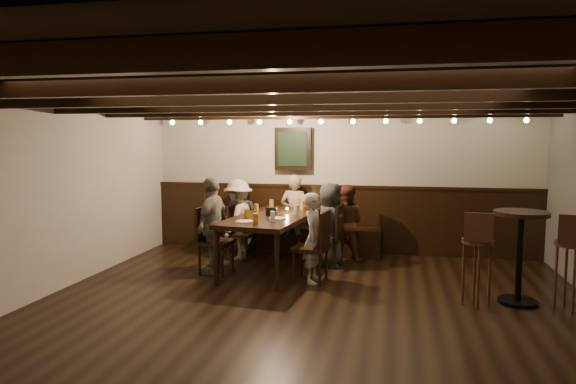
% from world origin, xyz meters
% --- Properties ---
extents(room, '(7.00, 7.00, 7.00)m').
position_xyz_m(room, '(-0.29, 2.21, 1.07)').
color(room, black).
rests_on(room, ground).
extents(dining_table, '(1.21, 2.26, 0.81)m').
position_xyz_m(dining_table, '(-0.83, 2.06, 0.74)').
color(dining_table, black).
rests_on(dining_table, floor).
extents(chair_left_near, '(0.43, 0.43, 0.86)m').
position_xyz_m(chair_left_near, '(-1.49, 2.58, 0.26)').
color(chair_left_near, black).
rests_on(chair_left_near, floor).
extents(chair_left_far, '(0.48, 0.48, 0.96)m').
position_xyz_m(chair_left_far, '(-1.60, 1.69, 0.29)').
color(chair_left_far, black).
rests_on(chair_left_far, floor).
extents(chair_right_near, '(0.47, 0.47, 0.94)m').
position_xyz_m(chair_right_near, '(-0.06, 2.42, 0.29)').
color(chair_right_near, black).
rests_on(chair_right_near, floor).
extents(chair_right_far, '(0.49, 0.49, 0.97)m').
position_xyz_m(chair_right_far, '(-0.16, 1.53, 0.30)').
color(chair_right_far, black).
rests_on(chair_right_far, floor).
extents(person_bench_left, '(0.64, 0.46, 1.23)m').
position_xyz_m(person_bench_left, '(-1.62, 3.05, 0.62)').
color(person_bench_left, black).
rests_on(person_bench_left, floor).
extents(person_bench_centre, '(0.52, 0.37, 1.34)m').
position_xyz_m(person_bench_centre, '(-0.71, 3.10, 0.67)').
color(person_bench_centre, gray).
rests_on(person_bench_centre, floor).
extents(person_bench_right, '(0.63, 0.52, 1.21)m').
position_xyz_m(person_bench_right, '(0.16, 2.85, 0.60)').
color(person_bench_right, '#542C1D').
rests_on(person_bench_right, floor).
extents(person_left_near, '(0.56, 0.88, 1.28)m').
position_xyz_m(person_left_near, '(-1.53, 2.59, 0.64)').
color(person_left_near, gray).
rests_on(person_left_near, floor).
extents(person_left_far, '(0.43, 0.85, 1.39)m').
position_xyz_m(person_left_far, '(-1.63, 1.69, 0.70)').
color(person_left_far, gray).
rests_on(person_left_far, floor).
extents(person_right_near, '(0.47, 0.66, 1.27)m').
position_xyz_m(person_right_near, '(-0.03, 2.42, 0.63)').
color(person_right_near, '#2B2B2E').
rests_on(person_right_near, floor).
extents(person_right_far, '(0.34, 0.47, 1.21)m').
position_xyz_m(person_right_far, '(-0.13, 1.53, 0.60)').
color(person_right_far, '#AEA693').
rests_on(person_right_far, floor).
extents(pint_a, '(0.07, 0.07, 0.14)m').
position_xyz_m(pint_a, '(-1.03, 2.78, 0.88)').
color(pint_a, '#BF7219').
rests_on(pint_a, dining_table).
extents(pint_b, '(0.07, 0.07, 0.14)m').
position_xyz_m(pint_b, '(-0.51, 2.67, 0.88)').
color(pint_b, '#BF7219').
rests_on(pint_b, dining_table).
extents(pint_c, '(0.07, 0.07, 0.14)m').
position_xyz_m(pint_c, '(-1.12, 2.19, 0.88)').
color(pint_c, '#BF7219').
rests_on(pint_c, dining_table).
extents(pint_d, '(0.07, 0.07, 0.14)m').
position_xyz_m(pint_d, '(-0.51, 2.22, 0.88)').
color(pint_d, silver).
rests_on(pint_d, dining_table).
extents(pint_e, '(0.07, 0.07, 0.14)m').
position_xyz_m(pint_e, '(-1.10, 1.63, 0.88)').
color(pint_e, '#BF7219').
rests_on(pint_e, dining_table).
extents(pint_f, '(0.07, 0.07, 0.14)m').
position_xyz_m(pint_f, '(-0.69, 1.49, 0.88)').
color(pint_f, silver).
rests_on(pint_f, dining_table).
extents(pint_g, '(0.07, 0.07, 0.14)m').
position_xyz_m(pint_g, '(-0.87, 1.26, 0.88)').
color(pint_g, '#BF7219').
rests_on(pint_g, dining_table).
extents(plate_near, '(0.24, 0.24, 0.01)m').
position_xyz_m(plate_near, '(-1.06, 1.38, 0.82)').
color(plate_near, white).
rests_on(plate_near, dining_table).
extents(plate_far, '(0.24, 0.24, 0.01)m').
position_xyz_m(plate_far, '(-0.68, 1.74, 0.82)').
color(plate_far, white).
rests_on(plate_far, dining_table).
extents(condiment_caddy, '(0.15, 0.10, 0.12)m').
position_xyz_m(condiment_caddy, '(-0.84, 2.01, 0.87)').
color(condiment_caddy, black).
rests_on(condiment_caddy, dining_table).
extents(candle, '(0.05, 0.05, 0.05)m').
position_xyz_m(candle, '(-0.68, 2.34, 0.84)').
color(candle, beige).
rests_on(candle, dining_table).
extents(high_top_table, '(0.62, 0.62, 1.09)m').
position_xyz_m(high_top_table, '(2.35, 1.14, 0.72)').
color(high_top_table, black).
rests_on(high_top_table, floor).
extents(bar_stool_left, '(0.35, 0.37, 1.11)m').
position_xyz_m(bar_stool_left, '(1.85, 0.93, 0.41)').
color(bar_stool_left, '#341D10').
rests_on(bar_stool_left, floor).
extents(bar_stool_right, '(0.36, 0.38, 1.11)m').
position_xyz_m(bar_stool_right, '(2.85, 0.98, 0.41)').
color(bar_stool_right, '#341D10').
rests_on(bar_stool_right, floor).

